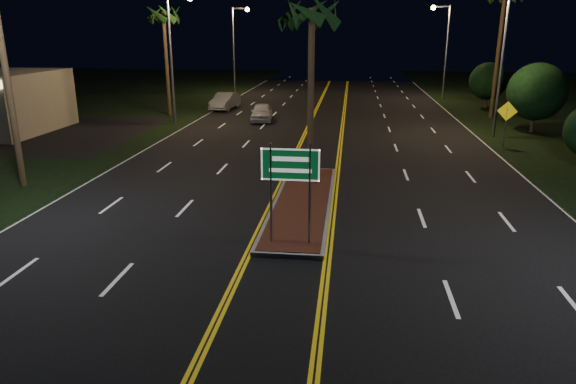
% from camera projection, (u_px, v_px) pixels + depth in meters
% --- Properties ---
extents(ground, '(120.00, 120.00, 0.00)m').
position_uv_depth(ground, '(278.00, 288.00, 13.70)').
color(ground, black).
rests_on(ground, ground).
extents(median_island, '(2.25, 10.25, 0.17)m').
position_uv_depth(median_island, '(303.00, 202.00, 20.31)').
color(median_island, gray).
rests_on(median_island, ground).
extents(highway_sign, '(1.80, 0.08, 3.20)m').
position_uv_depth(highway_sign, '(290.00, 174.00, 15.63)').
color(highway_sign, gray).
rests_on(highway_sign, ground).
extents(streetlight_left_mid, '(1.91, 0.44, 9.00)m').
position_uv_depth(streetlight_left_mid, '(175.00, 45.00, 35.96)').
color(streetlight_left_mid, gray).
rests_on(streetlight_left_mid, ground).
extents(streetlight_left_far, '(1.91, 0.44, 9.00)m').
position_uv_depth(streetlight_left_far, '(237.00, 40.00, 54.90)').
color(streetlight_left_far, gray).
rests_on(streetlight_left_far, ground).
extents(streetlight_right_mid, '(1.91, 0.44, 9.00)m').
position_uv_depth(streetlight_right_mid, '(497.00, 47.00, 31.62)').
color(streetlight_right_mid, gray).
rests_on(streetlight_right_mid, ground).
extents(streetlight_right_far, '(1.91, 0.44, 9.00)m').
position_uv_depth(streetlight_right_far, '(443.00, 41.00, 50.56)').
color(streetlight_right_far, gray).
rests_on(streetlight_right_far, ground).
extents(palm_median, '(2.40, 2.40, 8.30)m').
position_uv_depth(palm_median, '(312.00, 13.00, 21.47)').
color(palm_median, '#382819').
rests_on(palm_median, ground).
extents(palm_left_far, '(2.40, 2.40, 8.80)m').
position_uv_depth(palm_left_far, '(163.00, 15.00, 39.37)').
color(palm_left_far, '#382819').
rests_on(palm_left_far, ground).
extents(shrub_mid, '(3.78, 3.78, 4.62)m').
position_uv_depth(shrub_mid, '(537.00, 92.00, 34.00)').
color(shrub_mid, '#382819').
rests_on(shrub_mid, ground).
extents(shrub_far, '(3.24, 3.24, 3.96)m').
position_uv_depth(shrub_far, '(488.00, 81.00, 45.50)').
color(shrub_far, '#382819').
rests_on(shrub_far, ground).
extents(car_near, '(2.53, 4.85, 1.55)m').
position_uv_depth(car_near, '(262.00, 111.00, 39.04)').
color(car_near, silver).
rests_on(car_near, ground).
extents(car_far, '(2.66, 5.22, 1.68)m').
position_uv_depth(car_far, '(225.00, 100.00, 44.87)').
color(car_far, '#999AA2').
rests_on(car_far, ground).
extents(warning_sign, '(1.05, 0.48, 2.70)m').
position_uv_depth(warning_sign, '(506.00, 117.00, 29.87)').
color(warning_sign, gray).
rests_on(warning_sign, ground).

